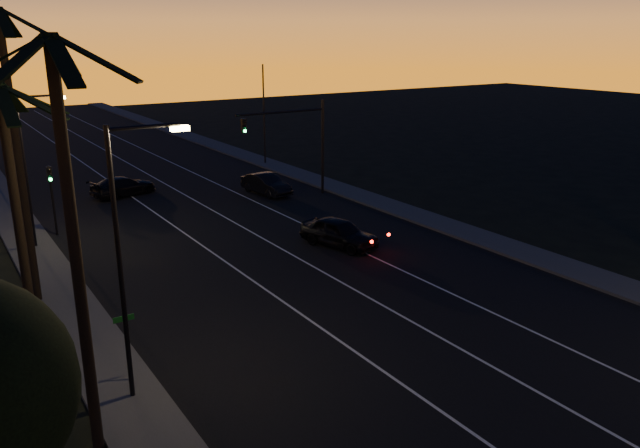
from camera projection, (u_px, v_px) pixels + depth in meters
road at (277, 253)px, 34.22m from camera, size 20.00×170.00×0.01m
sidewalk_left at (62, 296)px, 28.37m from camera, size 2.40×170.00×0.16m
sidewalk_right at (430, 220)px, 40.02m from camera, size 2.40×170.00×0.16m
lane_stripe_left at (227, 263)px, 32.65m from camera, size 0.12×160.00×0.01m
lane_stripe_mid at (285, 251)px, 34.47m from camera, size 0.12×160.00×0.01m
lane_stripe_right at (337, 240)px, 36.29m from camera, size 0.12×160.00×0.01m
palm_near at (71, 214)px, 15.97m from camera, size 4.25×4.16×11.53m
palm_mid at (15, 198)px, 20.72m from camera, size 4.25×4.16×10.03m
palm_far at (15, 132)px, 25.66m from camera, size 4.25×4.16×12.53m
streetlight_left_near at (128, 244)px, 19.08m from camera, size 2.55×0.26×9.00m
streetlight_left_far at (30, 159)px, 33.62m from camera, size 2.55×0.26×8.50m
street_sign at (126, 340)px, 20.89m from camera, size 0.70×0.06×2.60m
signal_mast at (295, 132)px, 44.57m from camera, size 7.10×0.41×7.00m
signal_post at (51, 188)px, 36.46m from camera, size 0.28×0.37×4.20m
far_pole_right at (264, 115)px, 56.30m from camera, size 0.14×0.14×9.00m
lead_car at (339, 232)px, 35.06m from camera, size 3.29×5.53×1.60m
right_car at (266, 184)px, 46.67m from camera, size 2.20×4.75×1.51m
cross_car at (123, 186)px, 46.18m from camera, size 5.31×3.37×1.43m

